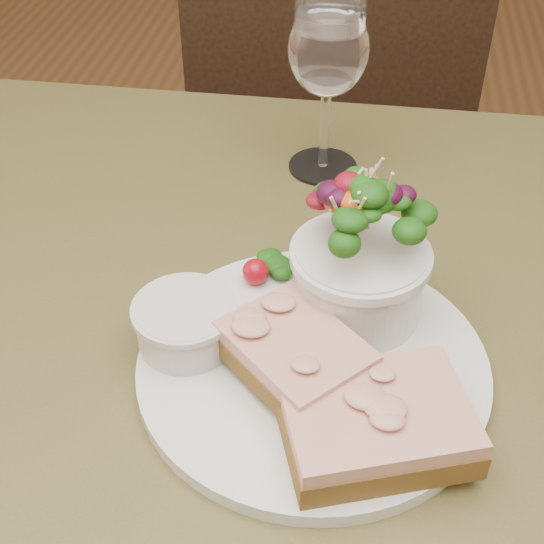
# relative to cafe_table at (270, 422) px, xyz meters

# --- Properties ---
(cafe_table) EXTENTS (0.80, 0.80, 0.75)m
(cafe_table) POSITION_rel_cafe_table_xyz_m (0.00, 0.00, 0.00)
(cafe_table) COLOR #43401C
(cafe_table) RESTS_ON ground
(chair_far) EXTENTS (0.49, 0.49, 0.90)m
(chair_far) POSITION_rel_cafe_table_xyz_m (-0.03, 0.75, -0.36)
(chair_far) COLOR black
(chair_far) RESTS_ON ground
(dinner_plate) EXTENTS (0.26, 0.26, 0.01)m
(dinner_plate) POSITION_rel_cafe_table_xyz_m (0.04, -0.03, 0.11)
(dinner_plate) COLOR silver
(dinner_plate) RESTS_ON cafe_table
(sandwich_front) EXTENTS (0.14, 0.12, 0.03)m
(sandwich_front) POSITION_rel_cafe_table_xyz_m (0.08, -0.09, 0.13)
(sandwich_front) COLOR #442A12
(sandwich_front) RESTS_ON dinner_plate
(sandwich_back) EXTENTS (0.12, 0.12, 0.03)m
(sandwich_back) POSITION_rel_cafe_table_xyz_m (0.02, -0.05, 0.14)
(sandwich_back) COLOR #442A12
(sandwich_back) RESTS_ON dinner_plate
(ramekin) EXTENTS (0.07, 0.07, 0.04)m
(ramekin) POSITION_rel_cafe_table_xyz_m (-0.06, -0.02, 0.13)
(ramekin) COLOR beige
(ramekin) RESTS_ON dinner_plate
(salad_bowl) EXTENTS (0.10, 0.10, 0.13)m
(salad_bowl) POSITION_rel_cafe_table_xyz_m (0.06, 0.03, 0.17)
(salad_bowl) COLOR silver
(salad_bowl) RESTS_ON dinner_plate
(garnish) EXTENTS (0.05, 0.04, 0.02)m
(garnish) POSITION_rel_cafe_table_xyz_m (-0.01, 0.06, 0.12)
(garnish) COLOR #0C3D0B
(garnish) RESTS_ON dinner_plate
(wine_glass) EXTENTS (0.08, 0.08, 0.18)m
(wine_glass) POSITION_rel_cafe_table_xyz_m (0.02, 0.25, 0.22)
(wine_glass) COLOR white
(wine_glass) RESTS_ON cafe_table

